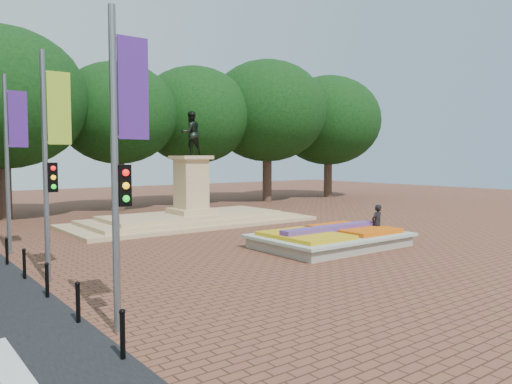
# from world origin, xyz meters

# --- Properties ---
(ground) EXTENTS (90.00, 90.00, 0.00)m
(ground) POSITION_xyz_m (0.00, 0.00, 0.00)
(ground) COLOR brown
(ground) RESTS_ON ground
(flower_bed) EXTENTS (6.30, 4.30, 0.91)m
(flower_bed) POSITION_xyz_m (1.03, -2.00, 0.38)
(flower_bed) COLOR gray
(flower_bed) RESTS_ON ground
(monument) EXTENTS (14.00, 6.00, 6.40)m
(monument) POSITION_xyz_m (0.00, 8.00, 0.88)
(monument) COLOR tan
(monument) RESTS_ON ground
(tree_row_back) EXTENTS (44.80, 8.80, 10.43)m
(tree_row_back) POSITION_xyz_m (2.33, 18.00, 6.67)
(tree_row_back) COLOR #37271E
(tree_row_back) RESTS_ON ground
(banner_poles) EXTENTS (0.88, 11.17, 7.00)m
(banner_poles) POSITION_xyz_m (-10.08, -1.31, 3.88)
(banner_poles) COLOR slate
(banner_poles) RESTS_ON ground
(bollard_row) EXTENTS (0.12, 13.12, 0.98)m
(bollard_row) POSITION_xyz_m (-10.70, -1.50, 0.53)
(bollard_row) COLOR black
(bollard_row) RESTS_ON ground
(pedestrian) EXTENTS (0.63, 0.43, 1.70)m
(pedestrian) POSITION_xyz_m (3.52, -2.43, 0.85)
(pedestrian) COLOR black
(pedestrian) RESTS_ON ground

